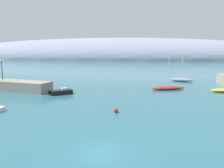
% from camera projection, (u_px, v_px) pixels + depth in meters
% --- Properties ---
extents(water, '(600.00, 600.00, 0.00)m').
position_uv_depth(water, '(101.00, 153.00, 17.61)').
color(water, '#2D6675').
rests_on(water, ground).
extents(breakwater_rocks, '(24.90, 9.34, 2.09)m').
position_uv_depth(breakwater_rocks, '(1.00, 84.00, 46.49)').
color(breakwater_rocks, gray).
rests_on(breakwater_rocks, ground).
extents(distant_ridge, '(386.36, 88.54, 41.22)m').
position_uv_depth(distant_ridge, '(112.00, 59.00, 208.71)').
color(distant_ridge, '#8E99AD').
rests_on(distant_ridge, ground).
extents(sailboat_grey_near_shore, '(6.22, 3.63, 7.32)m').
position_uv_depth(sailboat_grey_near_shore, '(181.00, 80.00, 57.97)').
color(sailboat_grey_near_shore, gray).
rests_on(sailboat_grey_near_shore, water).
extents(sailboat_red_outer_mooring, '(7.78, 3.76, 8.26)m').
position_uv_depth(sailboat_red_outer_mooring, '(168.00, 88.00, 45.82)').
color(sailboat_red_outer_mooring, red).
rests_on(sailboat_red_outer_mooring, water).
extents(motorboat_black_alongside_breakwater, '(4.37, 3.80, 1.22)m').
position_uv_depth(motorboat_black_alongside_breakwater, '(61.00, 92.00, 41.07)').
color(motorboat_black_alongside_breakwater, black).
rests_on(motorboat_black_alongside_breakwater, water).
extents(motorboat_navy_outer, '(4.99, 1.91, 1.10)m').
position_uv_depth(motorboat_navy_outer, '(31.00, 90.00, 43.70)').
color(motorboat_navy_outer, navy).
rests_on(motorboat_navy_outer, water).
extents(mooring_buoy_red, '(0.60, 0.60, 0.60)m').
position_uv_depth(mooring_buoy_red, '(116.00, 110.00, 28.95)').
color(mooring_buoy_red, red).
rests_on(mooring_buoy_red, water).
extents(harbor_lamp_post, '(0.36, 0.36, 4.49)m').
position_uv_depth(harbor_lamp_post, '(2.00, 68.00, 45.08)').
color(harbor_lamp_post, black).
rests_on(harbor_lamp_post, breakwater_rocks).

